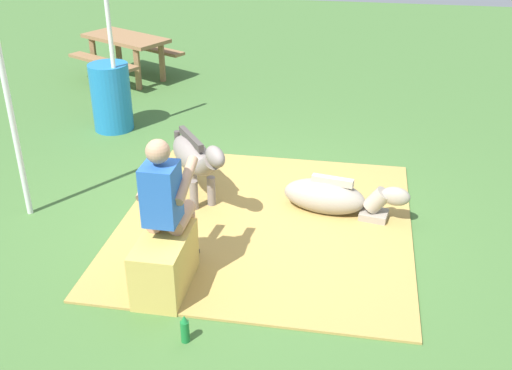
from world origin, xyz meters
TOP-DOWN VIEW (x-y plane):
  - ground_plane at (0.00, 0.00)m, footprint 24.00×24.00m
  - hay_patch at (-0.05, -0.23)m, footprint 3.17×2.97m
  - hay_bale at (-1.27, 0.46)m, footprint 0.74×0.41m
  - person_seated at (-1.11, 0.46)m, footprint 0.66×0.42m
  - pony_standing at (0.31, 0.60)m, footprint 1.16×0.93m
  - pony_lying at (0.30, -0.90)m, footprint 0.55×1.36m
  - soda_bottle at (-1.91, 0.11)m, footprint 0.07×0.07m
  - water_barrel at (2.16, 2.30)m, footprint 0.54×0.54m
  - tent_pole_left at (-0.26, 2.30)m, footprint 0.06×0.06m
  - tent_pole_right at (2.02, 2.15)m, footprint 0.06×0.06m
  - picnic_bench at (4.35, 2.89)m, footprint 1.84×1.93m

SIDE VIEW (x-z plane):
  - ground_plane at x=0.00m, z-range 0.00..0.00m
  - hay_patch at x=-0.05m, z-range 0.00..0.02m
  - soda_bottle at x=-1.91m, z-range 0.00..0.25m
  - pony_lying at x=0.30m, z-range -0.02..0.40m
  - hay_bale at x=-1.27m, z-range 0.00..0.52m
  - water_barrel at x=2.16m, z-range 0.00..0.94m
  - pony_standing at x=0.31m, z-range 0.08..0.97m
  - picnic_bench at x=4.35m, z-range 0.20..0.95m
  - person_seated at x=-1.11m, z-range 0.08..1.48m
  - tent_pole_left at x=-0.26m, z-range 0.00..2.26m
  - tent_pole_right at x=2.02m, z-range 0.00..2.26m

